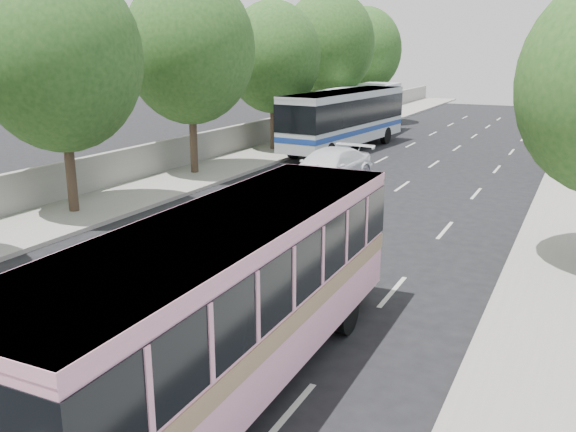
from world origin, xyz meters
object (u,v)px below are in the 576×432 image
Objects in this scene: pink_bus at (228,286)px; tour_coach_rear at (363,107)px; pink_taxi at (311,188)px; white_pickup at (328,168)px; tour_coach_front at (345,115)px.

pink_bus is 0.85× the size of tour_coach_rear.
pink_taxi is 3.83m from white_pickup.
white_pickup is at bearing 105.80° from pink_bus.
tour_coach_rear reaches higher than pink_bus.
tour_coach_front is (-3.75, 13.27, 1.37)m from pink_taxi.
tour_coach_rear is at bearing 104.52° from pink_bus.
tour_coach_front is at bearing -84.18° from tour_coach_rear.
white_pickup reaches higher than pink_taxi.
pink_bus is at bearing -67.81° from tour_coach_front.
white_pickup is at bearing -78.80° from tour_coach_rear.
pink_taxi is 19.25m from tour_coach_rear.
pink_taxi is at bearing 107.03° from pink_bus.
pink_taxi is 0.37× the size of tour_coach_rear.
white_pickup is 0.47× the size of tour_coach_front.
tour_coach_rear is (-3.74, 14.91, 1.29)m from white_pickup.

